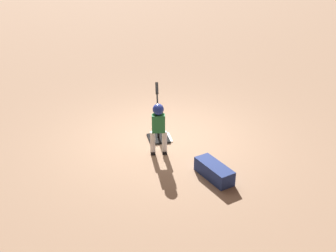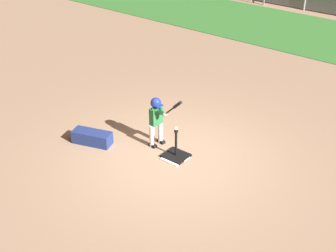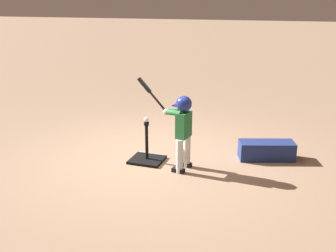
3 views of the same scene
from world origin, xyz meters
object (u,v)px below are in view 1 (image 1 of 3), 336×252
object	(u,v)px
batting_tee	(159,136)
baseball	(158,112)
batter_child	(158,122)
equipment_bag	(214,171)

from	to	relation	value
batting_tee	baseball	distance (m)	0.60
batting_tee	baseball	bearing A→B (deg)	180.00
baseball	batter_child	bearing A→B (deg)	168.61
batting_tee	equipment_bag	bearing A→B (deg)	-158.08
equipment_bag	baseball	bearing A→B (deg)	3.50
batting_tee	baseball	xyz separation A→B (m)	(-0.00, 0.00, 0.60)
batter_child	baseball	size ratio (longest dim) A/B	17.62
batter_child	equipment_bag	size ratio (longest dim) A/B	1.55
batter_child	baseball	world-z (taller)	batter_child
equipment_bag	batting_tee	bearing A→B (deg)	3.50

